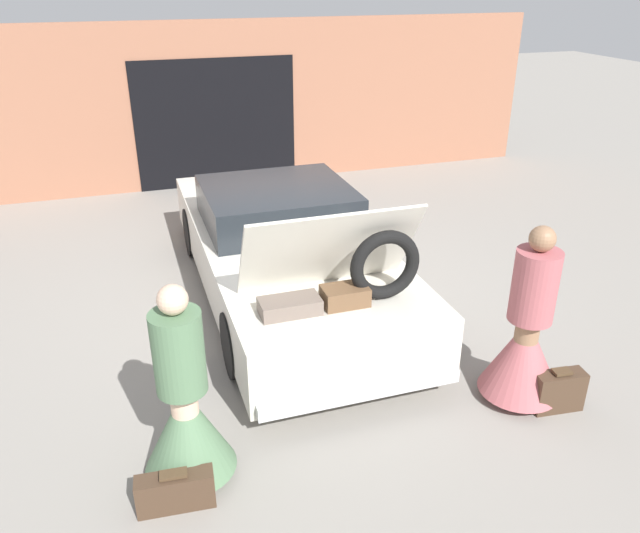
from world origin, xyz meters
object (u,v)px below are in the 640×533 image
person_left (186,414)px  person_right (525,341)px  suitcase_beside_right_person (558,391)px  suitcase_beside_left_person (176,491)px  car (284,249)px

person_left → person_right: (2.95, 0.06, 0.01)m
person_left → person_right: 2.95m
suitcase_beside_right_person → suitcase_beside_left_person: bearing=-178.3°
person_left → suitcase_beside_right_person: bearing=96.7°
person_left → suitcase_beside_right_person: (3.17, -0.20, -0.39)m
person_left → person_right: size_ratio=0.98×
person_right → person_left: bearing=93.9°
car → person_left: bearing=-119.0°
person_right → suitcase_beside_right_person: 0.52m
car → suitcase_beside_right_person: (1.69, -2.87, -0.39)m
person_left → person_right: bearing=101.5°
suitcase_beside_left_person → suitcase_beside_right_person: size_ratio=1.22×
person_right → suitcase_beside_right_person: (0.22, -0.26, -0.40)m
suitcase_beside_left_person → person_right: bearing=6.5°
car → suitcase_beside_right_person: bearing=-59.5°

